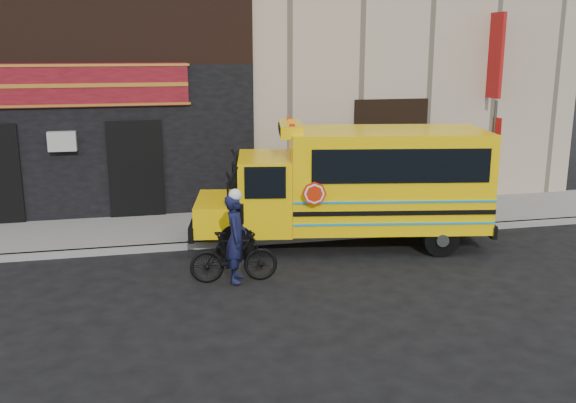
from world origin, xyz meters
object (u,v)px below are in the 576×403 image
(school_bus, at_px, (358,182))
(cyclist, at_px, (236,240))
(sign_pole, at_px, (492,160))
(bicycle, at_px, (234,257))

(school_bus, bearing_deg, cyclist, -148.54)
(sign_pole, relative_size, bicycle, 1.89)
(school_bus, relative_size, bicycle, 4.08)
(school_bus, distance_m, bicycle, 3.83)
(sign_pole, height_order, bicycle, sign_pole)
(school_bus, relative_size, sign_pole, 2.16)
(bicycle, bearing_deg, school_bus, -55.86)
(bicycle, xyz_separation_m, cyclist, (0.04, -0.08, 0.36))
(school_bus, distance_m, sign_pole, 3.71)
(sign_pole, bearing_deg, school_bus, -173.91)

